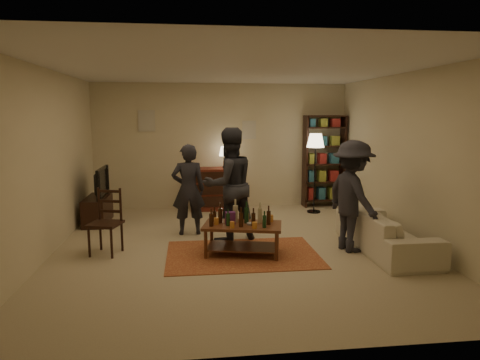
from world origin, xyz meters
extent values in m
plane|color=#C6B793|center=(0.00, 0.00, 0.00)|extent=(6.00, 6.00, 0.00)
plane|color=beige|center=(0.00, 3.00, 1.35)|extent=(5.50, 0.00, 5.50)
plane|color=beige|center=(-2.75, 0.00, 1.35)|extent=(0.00, 6.00, 6.00)
plane|color=beige|center=(2.75, 0.00, 1.35)|extent=(0.00, 6.00, 6.00)
plane|color=beige|center=(0.00, -3.00, 1.35)|extent=(5.50, 0.00, 5.50)
plane|color=white|center=(0.00, 0.00, 2.70)|extent=(6.00, 6.00, 0.00)
cube|color=beige|center=(-1.60, 2.98, 1.90)|extent=(0.35, 0.03, 0.45)
cube|color=beige|center=(0.60, 2.98, 1.70)|extent=(0.30, 0.03, 0.40)
cube|color=maroon|center=(0.04, -0.36, 0.01)|extent=(2.20, 1.50, 0.01)
cube|color=brown|center=(0.04, -0.36, 0.44)|extent=(1.23, 0.84, 0.04)
cube|color=brown|center=(0.04, -0.36, 0.12)|extent=(1.11, 0.72, 0.02)
cylinder|color=brown|center=(-0.51, -0.49, 0.21)|extent=(0.05, 0.05, 0.42)
cylinder|color=brown|center=(0.47, -0.71, 0.21)|extent=(0.05, 0.05, 0.42)
cylinder|color=brown|center=(-0.40, -0.01, 0.21)|extent=(0.05, 0.05, 0.42)
cylinder|color=brown|center=(0.58, -0.23, 0.21)|extent=(0.05, 0.05, 0.42)
cylinder|color=orange|center=(-0.34, -0.32, 0.51)|extent=(0.07, 0.07, 0.10)
cylinder|color=orange|center=(-0.13, -0.54, 0.50)|extent=(0.07, 0.07, 0.09)
cylinder|color=orange|center=(0.13, -0.16, 0.51)|extent=(0.07, 0.07, 0.11)
cylinder|color=orange|center=(0.18, -0.60, 0.50)|extent=(0.07, 0.07, 0.09)
cylinder|color=orange|center=(0.48, -0.25, 0.51)|extent=(0.07, 0.07, 0.10)
cube|color=#6D2E81|center=(-0.14, -0.30, 0.55)|extent=(0.15, 0.10, 0.18)
cylinder|color=gray|center=(0.15, -0.41, 0.47)|extent=(0.12, 0.12, 0.03)
cube|color=black|center=(-1.95, -0.09, 0.45)|extent=(0.53, 0.53, 0.04)
cylinder|color=black|center=(-2.17, -0.21, 0.22)|extent=(0.04, 0.04, 0.44)
cylinder|color=black|center=(-1.84, -0.30, 0.22)|extent=(0.04, 0.04, 0.44)
cylinder|color=black|center=(-2.07, 0.12, 0.22)|extent=(0.04, 0.04, 0.44)
cylinder|color=black|center=(-1.74, 0.03, 0.22)|extent=(0.04, 0.04, 0.44)
cube|color=black|center=(-1.91, 0.08, 0.73)|extent=(0.34, 0.12, 0.51)
cube|color=black|center=(-2.45, 1.80, 0.25)|extent=(0.40, 1.00, 0.50)
imported|color=black|center=(-2.43, 1.80, 0.78)|extent=(0.13, 0.97, 0.56)
cube|color=maroon|center=(-0.20, 2.72, 0.45)|extent=(1.00, 0.48, 0.90)
cube|color=black|center=(-0.20, 2.47, 0.22)|extent=(0.92, 0.02, 0.22)
cube|color=black|center=(-0.20, 2.47, 0.48)|extent=(0.92, 0.02, 0.22)
cube|color=black|center=(-0.20, 2.47, 0.74)|extent=(0.92, 0.02, 0.22)
cylinder|color=black|center=(0.05, 2.72, 0.92)|extent=(0.12, 0.12, 0.04)
cylinder|color=black|center=(0.05, 2.72, 1.05)|extent=(0.02, 0.02, 0.22)
cone|color=#FFE5B2|center=(0.05, 2.72, 1.26)|extent=(0.26, 0.26, 0.20)
cube|color=black|center=(1.82, 2.78, 1.00)|extent=(0.04, 0.34, 2.00)
cube|color=black|center=(2.68, 2.78, 1.00)|extent=(0.04, 0.34, 2.00)
cube|color=black|center=(2.25, 2.78, 0.15)|extent=(0.90, 0.34, 0.03)
cube|color=black|center=(2.25, 2.78, 0.55)|extent=(0.90, 0.34, 0.03)
cube|color=black|center=(2.25, 2.78, 0.95)|extent=(0.90, 0.34, 0.03)
cube|color=black|center=(2.25, 2.78, 1.35)|extent=(0.90, 0.34, 0.03)
cube|color=black|center=(2.25, 2.78, 1.75)|extent=(0.90, 0.34, 0.03)
cube|color=black|center=(2.25, 2.78, 2.00)|extent=(0.90, 0.34, 0.03)
cube|color=maroon|center=(1.95, 2.78, 0.29)|extent=(0.12, 0.22, 0.26)
cube|color=#29637D|center=(2.20, 2.78, 0.29)|extent=(0.15, 0.22, 0.26)
cube|color=olive|center=(2.47, 2.78, 0.29)|extent=(0.18, 0.22, 0.26)
cube|color=#29637D|center=(1.95, 2.78, 0.69)|extent=(0.12, 0.22, 0.24)
cube|color=olive|center=(2.20, 2.78, 0.69)|extent=(0.15, 0.22, 0.24)
cube|color=maroon|center=(2.47, 2.78, 0.69)|extent=(0.18, 0.22, 0.24)
cube|color=olive|center=(1.95, 2.78, 1.07)|extent=(0.12, 0.22, 0.22)
cube|color=maroon|center=(2.20, 2.78, 1.07)|extent=(0.15, 0.22, 0.22)
cube|color=#29637D|center=(2.47, 2.78, 1.07)|extent=(0.18, 0.22, 0.22)
cube|color=maroon|center=(1.95, 2.78, 1.47)|extent=(0.12, 0.22, 0.20)
cube|color=#29637D|center=(2.20, 2.78, 1.47)|extent=(0.15, 0.22, 0.20)
cube|color=olive|center=(2.47, 2.78, 1.47)|extent=(0.18, 0.22, 0.20)
cube|color=#29637D|center=(1.95, 2.78, 1.85)|extent=(0.12, 0.22, 0.18)
cube|color=olive|center=(2.20, 2.78, 1.85)|extent=(0.15, 0.22, 0.18)
cube|color=maroon|center=(2.47, 2.78, 1.85)|extent=(0.18, 0.22, 0.18)
cylinder|color=black|center=(1.87, 2.18, 0.01)|extent=(0.28, 0.28, 0.03)
cylinder|color=black|center=(1.87, 2.18, 0.73)|extent=(0.03, 0.03, 1.46)
cone|color=#FFE5B2|center=(1.87, 2.18, 1.51)|extent=(0.36, 0.36, 0.28)
imported|color=beige|center=(2.20, -0.40, 0.30)|extent=(0.81, 2.08, 0.61)
imported|color=#222229|center=(-0.74, 0.85, 0.77)|extent=(0.58, 0.40, 1.55)
imported|color=#292A31|center=(-0.09, 0.40, 0.92)|extent=(1.09, 0.98, 1.83)
imported|color=#27272F|center=(1.69, -0.34, 0.83)|extent=(0.85, 1.19, 1.66)
camera|label=1|loc=(-0.72, -6.34, 2.04)|focal=32.00mm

